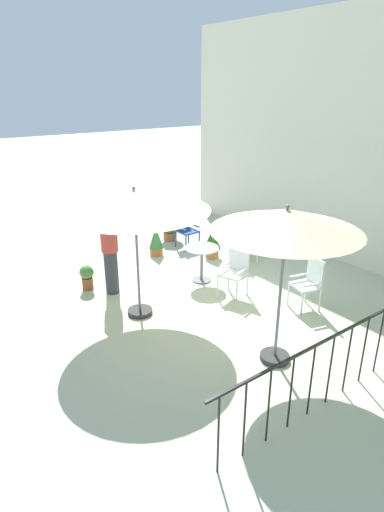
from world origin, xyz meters
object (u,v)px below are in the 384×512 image
object	(u,v)px
patio_chair_1	(235,270)
patio_umbrella_1	(134,201)
patio_chair_2	(310,280)
standing_person	(110,248)
potted_plant_3	(87,276)
potted_plant_0	(156,240)
cafe_table_0	(202,258)
patio_chair_3	(241,242)
patio_umbrella_0	(286,222)
patio_chair_0	(185,228)
potted_plant_1	(212,242)
potted_plant_2	(170,224)

from	to	relation	value
patio_chair_1	patio_umbrella_1	bearing A→B (deg)	-103.36
patio_chair_2	standing_person	xyz separation A→B (m)	(-2.67, -2.61, 0.39)
potted_plant_3	potted_plant_0	bearing A→B (deg)	109.97
standing_person	potted_plant_3	bearing A→B (deg)	-141.75
cafe_table_0	potted_plant_3	world-z (taller)	cafe_table_0
patio_chair_3	potted_plant_0	world-z (taller)	patio_chair_3
patio_umbrella_0	potted_plant_3	world-z (taller)	patio_umbrella_0
potted_plant_3	patio_chair_2	bearing A→B (deg)	43.49
patio_chair_0	standing_person	xyz separation A→B (m)	(1.24, -2.64, 0.43)
cafe_table_0	potted_plant_3	distance (m)	2.34
patio_umbrella_0	potted_plant_1	size ratio (longest dim) A/B	3.40
cafe_table_0	standing_person	world-z (taller)	standing_person
cafe_table_0	standing_person	size ratio (longest dim) A/B	0.41
patio_chair_2	potted_plant_3	distance (m)	4.29
potted_plant_0	potted_plant_3	xyz separation A→B (m)	(0.76, -2.09, -0.08)
potted_plant_2	potted_plant_0	bearing A→B (deg)	-50.78
patio_umbrella_0	cafe_table_0	xyz separation A→B (m)	(-2.84, 0.80, -1.62)
patio_chair_1	potted_plant_2	distance (m)	3.48
potted_plant_1	patio_chair_1	bearing A→B (deg)	-25.99
patio_umbrella_1	potted_plant_0	size ratio (longest dim) A/B	3.45
patio_chair_3	potted_plant_0	bearing A→B (deg)	-140.27
patio_umbrella_1	patio_chair_0	xyz separation A→B (m)	(-2.30, 2.63, -1.57)
potted_plant_0	standing_person	distance (m)	2.19
patio_umbrella_1	patio_chair_3	bearing A→B (deg)	102.67
patio_umbrella_1	patio_chair_3	distance (m)	3.48
potted_plant_1	potted_plant_2	bearing A→B (deg)	-176.13
patio_chair_0	standing_person	bearing A→B (deg)	-64.91
patio_umbrella_0	potted_plant_0	world-z (taller)	patio_umbrella_0
patio_umbrella_1	patio_chair_1	distance (m)	2.45
patio_chair_3	standing_person	distance (m)	3.10
patio_chair_3	potted_plant_2	world-z (taller)	patio_chair_3
patio_chair_3	standing_person	bearing A→B (deg)	-97.05
standing_person	patio_chair_2	bearing A→B (deg)	44.25
patio_chair_1	patio_chair_2	xyz separation A→B (m)	(1.17, 0.74, 0.01)
patio_chair_0	potted_plant_3	world-z (taller)	patio_chair_0
standing_person	cafe_table_0	bearing A→B (deg)	70.69
potted_plant_3	patio_chair_0	bearing A→B (deg)	105.16
patio_umbrella_0	potted_plant_1	bearing A→B (deg)	154.33
patio_chair_0	potted_plant_1	bearing A→B (deg)	5.24
patio_chair_3	standing_person	xyz separation A→B (m)	(-0.38, -3.05, 0.41)
potted_plant_1	patio_chair_0	bearing A→B (deg)	-174.76
potted_plant_3	standing_person	size ratio (longest dim) A/B	0.28
cafe_table_0	patio_chair_2	size ratio (longest dim) A/B	0.77
cafe_table_0	potted_plant_1	xyz separation A→B (m)	(-0.88, 0.99, -0.13)
patio_chair_1	potted_plant_0	world-z (taller)	patio_chair_1
patio_chair_0	potted_plant_2	xyz separation A→B (m)	(-0.66, -0.02, -0.08)
cafe_table_0	potted_plant_0	distance (m)	1.80
cafe_table_0	potted_plant_2	distance (m)	2.66
potted_plant_1	potted_plant_0	bearing A→B (deg)	-133.14
patio_chair_2	patio_umbrella_0	bearing A→B (deg)	-65.00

